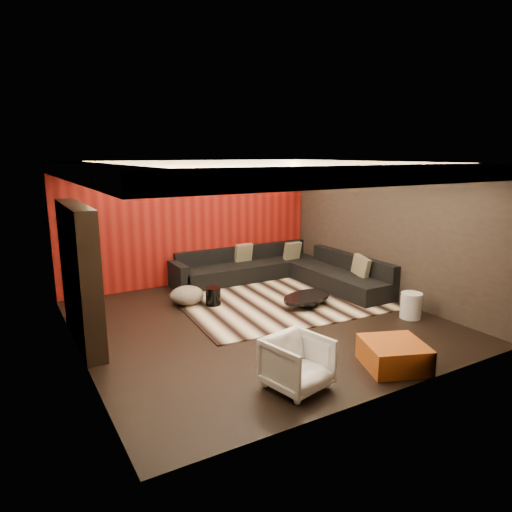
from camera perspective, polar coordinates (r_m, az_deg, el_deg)
floor at (r=8.26m, az=0.28°, el=-8.22°), size 6.00×6.00×0.02m
ceiling at (r=7.72m, az=0.30°, el=11.74°), size 6.00×6.00×0.02m
wall_back at (r=10.54m, az=-8.01°, el=4.17°), size 6.00×0.02×2.80m
wall_left at (r=6.89m, az=-21.86°, el=-1.13°), size 0.02×6.00×2.80m
wall_right at (r=9.72m, az=15.83°, el=3.10°), size 0.02×6.00×2.80m
red_feature_wall at (r=10.50m, az=-7.93°, el=4.15°), size 5.98×0.05×2.78m
soffit_back at (r=10.14m, az=-7.56°, el=11.18°), size 6.00×0.60×0.22m
soffit_front at (r=5.56m, az=14.70°, el=9.73°), size 6.00×0.60×0.22m
soffit_left at (r=6.77m, az=-20.14°, el=9.83°), size 0.60×4.80×0.22m
soffit_right at (r=9.38m, az=14.96°, el=10.75°), size 0.60×4.80×0.22m
cove_back at (r=9.83m, az=-6.77°, el=10.63°), size 4.80×0.08×0.04m
cove_front at (r=5.81m, az=12.28°, el=9.07°), size 4.80×0.08×0.04m
cove_left at (r=6.84m, az=-17.26°, el=9.30°), size 0.08×4.80×0.04m
cove_right at (r=9.14m, az=13.39°, el=10.23°), size 0.08×4.80×0.04m
tv_surround at (r=7.56m, az=-21.16°, el=-2.25°), size 0.30×2.00×2.20m
tv_screen at (r=7.51m, az=-20.17°, el=0.47°), size 0.04×1.30×0.80m
tv_shelf at (r=7.69m, az=-19.75°, el=-4.99°), size 0.04×1.60×0.04m
rug at (r=9.33m, az=3.26°, el=-5.62°), size 4.18×3.25×0.02m
coffee_table at (r=9.05m, az=6.35°, el=-5.55°), size 1.48×1.48×0.20m
drum_stool at (r=9.04m, az=-5.38°, el=-5.03°), size 0.33×0.33×0.35m
striped_pouf at (r=9.15m, az=-8.60°, el=-4.87°), size 0.80×0.80×0.36m
white_side_table at (r=8.81m, az=18.80°, el=-5.88°), size 0.49×0.49×0.47m
orange_ottoman at (r=6.83m, az=16.84°, el=-11.71°), size 1.05×1.05×0.36m
armchair at (r=5.96m, az=5.19°, el=-13.21°), size 0.87×0.88×0.68m
sectional_sofa at (r=10.56m, az=3.31°, el=-2.01°), size 3.65×3.50×0.75m
throw_pillows at (r=10.59m, az=5.07°, el=-0.01°), size 1.77×2.78×0.50m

